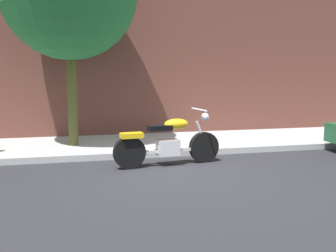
# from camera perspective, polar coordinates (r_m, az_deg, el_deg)

# --- Properties ---
(ground_plane) EXTENTS (60.00, 60.00, 0.00)m
(ground_plane) POSITION_cam_1_polar(r_m,az_deg,el_deg) (7.71, 1.19, -6.57)
(ground_plane) COLOR #28282D
(sidewalk) EXTENTS (22.45, 2.72, 0.14)m
(sidewalk) POSITION_cam_1_polar(r_m,az_deg,el_deg) (10.28, -2.65, -2.58)
(sidewalk) COLOR #B2B2B2
(sidewalk) RESTS_ON ground
(building_facade) EXTENTS (22.45, 0.50, 7.33)m
(building_facade) POSITION_cam_1_polar(r_m,az_deg,el_deg) (11.84, -4.30, 16.23)
(building_facade) COLOR brown
(building_facade) RESTS_ON ground
(motorcycle) EXTENTS (2.28, 0.70, 1.15)m
(motorcycle) POSITION_cam_1_polar(r_m,az_deg,el_deg) (8.16, -0.03, -2.46)
(motorcycle) COLOR black
(motorcycle) RESTS_ON ground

